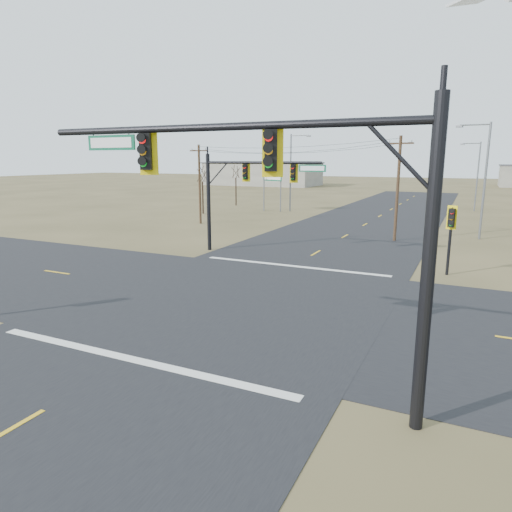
{
  "coord_description": "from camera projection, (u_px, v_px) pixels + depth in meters",
  "views": [
    {
      "loc": [
        9.82,
        -18.47,
        6.55
      ],
      "look_at": [
        0.53,
        1.0,
        1.96
      ],
      "focal_mm": 32.0,
      "sensor_mm": 36.0,
      "label": 1
    }
  ],
  "objects": [
    {
      "name": "utility_pole_far",
      "position": [
        200.0,
        183.0,
        46.57
      ],
      "size": [
        1.96,
        0.34,
        8.0
      ],
      "rotation": [
        0.0,
        0.0,
        0.11
      ],
      "color": "#49351F",
      "rests_on": "ground"
    },
    {
      "name": "stop_bar_near",
      "position": [
        132.0,
        359.0,
        15.18
      ],
      "size": [
        12.0,
        0.4,
        0.01
      ],
      "primitive_type": "cube",
      "color": "silver",
      "rests_on": "road_ns"
    },
    {
      "name": "streetlight_a",
      "position": [
        483.0,
        175.0,
        37.15
      ],
      "size": [
        2.65,
        0.42,
        9.47
      ],
      "rotation": [
        0.0,
        0.0,
        -0.39
      ],
      "color": "slate",
      "rests_on": "ground"
    },
    {
      "name": "pedestal_signal_ne",
      "position": [
        451.0,
        224.0,
        25.64
      ],
      "size": [
        0.65,
        0.56,
        4.04
      ],
      "rotation": [
        0.0,
        0.0,
        -0.3
      ],
      "color": "black",
      "rests_on": "ground"
    },
    {
      "name": "mast_arm_far",
      "position": [
        246.0,
        182.0,
        31.37
      ],
      "size": [
        8.84,
        0.58,
        6.93
      ],
      "rotation": [
        0.0,
        0.0,
        0.37
      ],
      "color": "black",
      "rests_on": "ground"
    },
    {
      "name": "ground",
      "position": [
        237.0,
        299.0,
        21.81
      ],
      "size": [
        320.0,
        320.0,
        0.0
      ],
      "primitive_type": "plane",
      "color": "brown",
      "rests_on": "ground"
    },
    {
      "name": "warehouse_left",
      "position": [
        263.0,
        174.0,
        117.54
      ],
      "size": [
        28.0,
        14.0,
        5.5
      ],
      "primitive_type": "cube",
      "color": "#9F9C8D",
      "rests_on": "ground"
    },
    {
      "name": "bare_tree_a",
      "position": [
        202.0,
        174.0,
        55.17
      ],
      "size": [
        3.02,
        3.02,
        6.11
      ],
      "rotation": [
        0.0,
        0.0,
        -0.24
      ],
      "color": "black",
      "rests_on": "ground"
    },
    {
      "name": "utility_pole_near",
      "position": [
        398.0,
        187.0,
        36.45
      ],
      "size": [
        2.05,
        0.24,
        8.37
      ],
      "rotation": [
        0.0,
        0.0,
        -0.03
      ],
      "color": "#49351F",
      "rests_on": "ground"
    },
    {
      "name": "streetlight_c",
      "position": [
        292.0,
        169.0,
        57.46
      ],
      "size": [
        2.67,
        0.25,
        9.62
      ],
      "rotation": [
        0.0,
        0.0,
        0.02
      ],
      "color": "slate",
      "rests_on": "ground"
    },
    {
      "name": "highway_sign",
      "position": [
        272.0,
        179.0,
        57.71
      ],
      "size": [
        2.96,
        1.05,
        5.8
      ],
      "rotation": [
        0.0,
        0.0,
        -0.32
      ],
      "color": "slate",
      "rests_on": "ground"
    },
    {
      "name": "road_ew",
      "position": [
        237.0,
        299.0,
        21.8
      ],
      "size": [
        160.0,
        14.0,
        0.02
      ],
      "primitive_type": "cube",
      "color": "black",
      "rests_on": "ground"
    },
    {
      "name": "stop_bar_far",
      "position": [
        293.0,
        266.0,
        28.42
      ],
      "size": [
        12.0,
        0.4,
        0.01
      ],
      "primitive_type": "cube",
      "color": "silver",
      "rests_on": "road_ns"
    },
    {
      "name": "mast_arm_near",
      "position": [
        288.0,
        190.0,
        11.67
      ],
      "size": [
        11.58,
        0.59,
        7.99
      ],
      "rotation": [
        0.0,
        0.0,
        0.41
      ],
      "color": "black",
      "rests_on": "ground"
    },
    {
      "name": "bare_tree_b",
      "position": [
        236.0,
        171.0,
        65.03
      ],
      "size": [
        3.03,
        3.03,
        6.08
      ],
      "rotation": [
        0.0,
        0.0,
        0.34
      ],
      "color": "black",
      "rests_on": "ground"
    },
    {
      "name": "road_ns",
      "position": [
        237.0,
        299.0,
        21.8
      ],
      "size": [
        14.0,
        160.0,
        0.02
      ],
      "primitive_type": "cube",
      "color": "black",
      "rests_on": "ground"
    },
    {
      "name": "streetlight_b",
      "position": [
        476.0,
        173.0,
        57.85
      ],
      "size": [
        2.44,
        0.32,
        8.71
      ],
      "rotation": [
        0.0,
        0.0,
        -0.22
      ],
      "color": "slate",
      "rests_on": "ground"
    }
  ]
}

